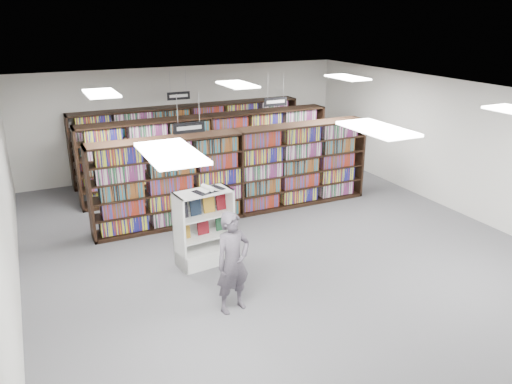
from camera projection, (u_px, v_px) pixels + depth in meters
name	position (u px, v px, depth m)	size (l,w,h in m)	color
floor	(276.00, 246.00, 10.66)	(12.00, 12.00, 0.00)	#4C4B50
ceiling	(279.00, 95.00, 9.57)	(10.00, 12.00, 0.10)	white
wall_back	(186.00, 120.00, 15.21)	(10.00, 0.10, 3.20)	silver
wall_left	(5.00, 215.00, 8.11)	(0.10, 12.00, 3.20)	silver
wall_right	(459.00, 148.00, 12.12)	(0.10, 12.00, 3.20)	silver
bookshelf_row_near	(239.00, 173.00, 12.00)	(7.00, 0.60, 2.10)	black
bookshelf_row_mid	(210.00, 153.00, 13.70)	(7.00, 0.60, 2.10)	black
bookshelf_row_far	(190.00, 140.00, 15.15)	(7.00, 0.60, 2.10)	black
aisle_sign_left	(189.00, 127.00, 10.04)	(0.65, 0.02, 0.80)	#B2B2B7
aisle_sign_right	(276.00, 101.00, 12.95)	(0.65, 0.02, 0.80)	#B2B2B7
aisle_sign_center	(179.00, 95.00, 13.84)	(0.65, 0.02, 0.80)	#B2B2B7
troffer_front_left	(171.00, 153.00, 5.83)	(0.60, 1.20, 0.04)	white
troffer_front_center	(377.00, 129.00, 7.03)	(0.60, 1.20, 0.04)	white
troffer_back_left	(101.00, 93.00, 10.08)	(0.60, 1.20, 0.04)	white
troffer_back_center	(237.00, 85.00, 11.28)	(0.60, 1.20, 0.04)	white
troffer_back_right	(347.00, 78.00, 12.49)	(0.60, 1.20, 0.04)	white
endcap_display	(204.00, 239.00, 9.80)	(1.14, 0.66, 1.52)	silver
open_book	(208.00, 189.00, 9.45)	(0.65, 0.50, 0.13)	black
shopper	(233.00, 262.00, 8.11)	(0.64, 0.42, 1.75)	#4E4852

